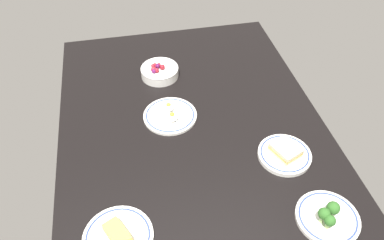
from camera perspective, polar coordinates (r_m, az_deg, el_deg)
name	(u,v)px	position (r cm, az deg, el deg)	size (l,w,h in cm)	color
dining_table	(192,128)	(141.11, 0.00, -1.16)	(130.72, 95.85, 4.00)	black
plate_cheese	(118,236)	(113.05, -11.04, -16.74)	(19.96, 19.96, 3.89)	white
plate_broccoli	(328,217)	(120.10, 19.69, -13.50)	(18.59, 18.59, 7.19)	white
plate_eggs	(170,115)	(142.01, -3.29, 0.76)	(20.00, 20.00, 4.35)	white
plate_sandwich	(285,153)	(131.68, 13.73, -4.89)	(17.90, 17.90, 4.76)	white
bowl_berries	(160,71)	(160.57, -4.88, 7.29)	(15.77, 15.77, 6.07)	white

